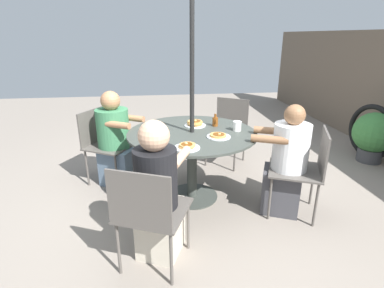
{
  "coord_description": "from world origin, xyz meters",
  "views": [
    {
      "loc": [
        2.88,
        -0.36,
        1.67
      ],
      "look_at": [
        0.0,
        0.0,
        0.61
      ],
      "focal_mm": 28.0,
      "sensor_mm": 36.0,
      "label": 1
    }
  ],
  "objects_px": {
    "patio_chair_east": "(149,210)",
    "drinking_glass_a": "(159,131)",
    "diner_south": "(286,165)",
    "patio_chair_north": "(104,141)",
    "syrup_bottle": "(215,121)",
    "diner_north": "(116,143)",
    "patio_chair_south": "(305,166)",
    "patio_chair_west": "(228,126)",
    "pancake_plate_a": "(218,136)",
    "patio_table": "(192,145)",
    "diner_east": "(158,196)",
    "potted_shrub": "(374,135)",
    "pancake_plate_c": "(195,124)",
    "coffee_cup": "(237,126)",
    "pancake_plate_b": "(187,147)"
  },
  "relations": [
    {
      "from": "coffee_cup",
      "to": "drinking_glass_a",
      "type": "height_order",
      "value": "drinking_glass_a"
    },
    {
      "from": "diner_east",
      "to": "pancake_plate_b",
      "type": "distance_m",
      "value": 0.54
    },
    {
      "from": "patio_chair_south",
      "to": "pancake_plate_a",
      "type": "bearing_deg",
      "value": 96.16
    },
    {
      "from": "diner_north",
      "to": "potted_shrub",
      "type": "distance_m",
      "value": 3.42
    },
    {
      "from": "pancake_plate_b",
      "to": "patio_chair_north",
      "type": "bearing_deg",
      "value": -138.71
    },
    {
      "from": "diner_south",
      "to": "patio_chair_west",
      "type": "relative_size",
      "value": 1.26
    },
    {
      "from": "diner_south",
      "to": "patio_chair_north",
      "type": "bearing_deg",
      "value": 87.17
    },
    {
      "from": "diner_north",
      "to": "diner_south",
      "type": "relative_size",
      "value": 1.01
    },
    {
      "from": "patio_chair_south",
      "to": "diner_south",
      "type": "distance_m",
      "value": 0.18
    },
    {
      "from": "patio_chair_south",
      "to": "potted_shrub",
      "type": "height_order",
      "value": "patio_chair_south"
    },
    {
      "from": "diner_north",
      "to": "coffee_cup",
      "type": "bearing_deg",
      "value": 98.93
    },
    {
      "from": "pancake_plate_c",
      "to": "syrup_bottle",
      "type": "relative_size",
      "value": 1.71
    },
    {
      "from": "patio_chair_east",
      "to": "drinking_glass_a",
      "type": "xyz_separation_m",
      "value": [
        -0.91,
        0.1,
        0.29
      ]
    },
    {
      "from": "syrup_bottle",
      "to": "diner_north",
      "type": "bearing_deg",
      "value": -104.05
    },
    {
      "from": "pancake_plate_c",
      "to": "potted_shrub",
      "type": "height_order",
      "value": "pancake_plate_c"
    },
    {
      "from": "patio_chair_north",
      "to": "potted_shrub",
      "type": "relative_size",
      "value": 1.24
    },
    {
      "from": "syrup_bottle",
      "to": "pancake_plate_a",
      "type": "bearing_deg",
      "value": -6.62
    },
    {
      "from": "patio_chair_south",
      "to": "syrup_bottle",
      "type": "relative_size",
      "value": 6.41
    },
    {
      "from": "diner_east",
      "to": "coffee_cup",
      "type": "relative_size",
      "value": 11.46
    },
    {
      "from": "drinking_glass_a",
      "to": "pancake_plate_a",
      "type": "bearing_deg",
      "value": 82.16
    },
    {
      "from": "diner_east",
      "to": "potted_shrub",
      "type": "distance_m",
      "value": 3.34
    },
    {
      "from": "patio_chair_east",
      "to": "potted_shrub",
      "type": "bearing_deg",
      "value": 52.35
    },
    {
      "from": "patio_chair_west",
      "to": "syrup_bottle",
      "type": "xyz_separation_m",
      "value": [
        0.75,
        -0.34,
        0.29
      ]
    },
    {
      "from": "patio_table",
      "to": "patio_chair_west",
      "type": "bearing_deg",
      "value": 146.47
    },
    {
      "from": "pancake_plate_c",
      "to": "patio_chair_south",
      "type": "bearing_deg",
      "value": 55.56
    },
    {
      "from": "patio_chair_west",
      "to": "potted_shrub",
      "type": "height_order",
      "value": "patio_chair_west"
    },
    {
      "from": "patio_chair_north",
      "to": "drinking_glass_a",
      "type": "relative_size",
      "value": 7.67
    },
    {
      "from": "patio_chair_west",
      "to": "potted_shrub",
      "type": "bearing_deg",
      "value": -154.03
    },
    {
      "from": "pancake_plate_b",
      "to": "potted_shrub",
      "type": "distance_m",
      "value": 2.95
    },
    {
      "from": "diner_south",
      "to": "syrup_bottle",
      "type": "distance_m",
      "value": 0.86
    },
    {
      "from": "patio_chair_north",
      "to": "diner_north",
      "type": "distance_m",
      "value": 0.18
    },
    {
      "from": "patio_chair_south",
      "to": "syrup_bottle",
      "type": "xyz_separation_m",
      "value": [
        -0.63,
        -0.75,
        0.29
      ]
    },
    {
      "from": "diner_north",
      "to": "coffee_cup",
      "type": "height_order",
      "value": "diner_north"
    },
    {
      "from": "patio_chair_north",
      "to": "pancake_plate_a",
      "type": "bearing_deg",
      "value": 87.48
    },
    {
      "from": "patio_chair_west",
      "to": "pancake_plate_a",
      "type": "relative_size",
      "value": 3.75
    },
    {
      "from": "patio_chair_east",
      "to": "patio_chair_west",
      "type": "distance_m",
      "value": 2.22
    },
    {
      "from": "pancake_plate_b",
      "to": "potted_shrub",
      "type": "bearing_deg",
      "value": 112.69
    },
    {
      "from": "diner_north",
      "to": "diner_south",
      "type": "distance_m",
      "value": 1.88
    },
    {
      "from": "diner_north",
      "to": "coffee_cup",
      "type": "relative_size",
      "value": 11.19
    },
    {
      "from": "patio_chair_north",
      "to": "diner_east",
      "type": "distance_m",
      "value": 1.53
    },
    {
      "from": "patio_chair_north",
      "to": "patio_chair_west",
      "type": "distance_m",
      "value": 1.64
    },
    {
      "from": "diner_south",
      "to": "drinking_glass_a",
      "type": "height_order",
      "value": "diner_south"
    },
    {
      "from": "diner_south",
      "to": "drinking_glass_a",
      "type": "distance_m",
      "value": 1.26
    },
    {
      "from": "diner_south",
      "to": "drinking_glass_a",
      "type": "relative_size",
      "value": 9.68
    },
    {
      "from": "patio_chair_south",
      "to": "coffee_cup",
      "type": "relative_size",
      "value": 8.78
    },
    {
      "from": "pancake_plate_c",
      "to": "patio_chair_east",
      "type": "bearing_deg",
      "value": -21.86
    },
    {
      "from": "diner_east",
      "to": "potted_shrub",
      "type": "bearing_deg",
      "value": 50.51
    },
    {
      "from": "patio_table",
      "to": "patio_chair_west",
      "type": "height_order",
      "value": "patio_chair_west"
    },
    {
      "from": "patio_chair_south",
      "to": "patio_chair_west",
      "type": "height_order",
      "value": "same"
    },
    {
      "from": "diner_north",
      "to": "diner_east",
      "type": "height_order",
      "value": "diner_east"
    }
  ]
}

